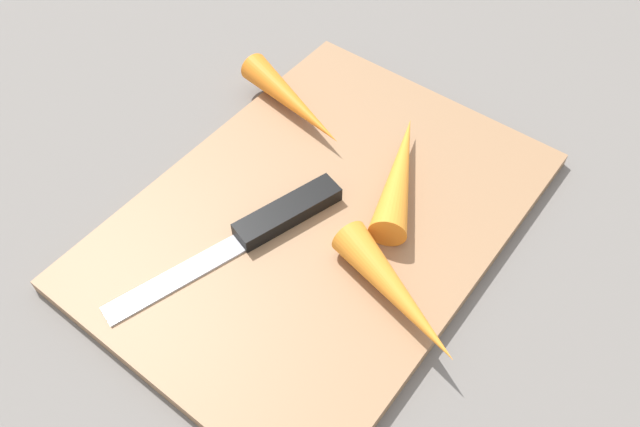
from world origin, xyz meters
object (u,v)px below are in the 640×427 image
cutting_board (320,218)px  carrot_longest (400,173)px  carrot_medium (293,102)px  carrot_shortest (397,294)px  knife (274,220)px

cutting_board → carrot_longest: size_ratio=2.86×
carrot_longest → carrot_medium: 0.12m
carrot_longest → carrot_medium: size_ratio=1.01×
cutting_board → carrot_medium: bearing=-130.8°
carrot_shortest → cutting_board: bearing=179.8°
carrot_shortest → carrot_longest: bearing=141.6°
cutting_board → carrot_medium: carrot_medium is taller
knife → carrot_medium: (-0.11, -0.07, 0.01)m
cutting_board → knife: 0.04m
knife → carrot_longest: carrot_longest is taller
carrot_shortest → carrot_medium: carrot_shortest is taller
knife → carrot_shortest: 0.12m
cutting_board → carrot_longest: carrot_longest is taller
carrot_shortest → carrot_medium: bearing=168.2°
knife → carrot_longest: 0.11m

